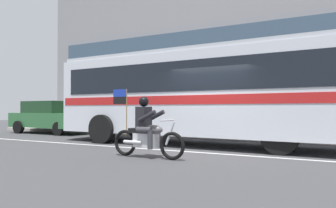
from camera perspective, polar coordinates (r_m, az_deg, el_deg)
The scene contains 6 objects.
ground_plane at distance 10.10m, azimuth 7.16°, elevation -7.94°, with size 60.00×60.00×0.00m, color #3D3D3F.
sidewalk_curb at distance 14.93m, azimuth 14.42°, elevation -5.32°, with size 28.00×3.80×0.15m, color #A39E93.
lane_center_stripe at distance 9.55m, azimuth 5.82°, elevation -8.33°, with size 26.60×0.14×0.01m, color silver.
transit_bus at distance 11.48m, azimuth 5.25°, elevation 2.33°, with size 10.69×3.03×3.22m.
motorcycle_with_rider at distance 8.49m, azimuth -3.69°, elevation -4.77°, with size 2.20×0.64×1.78m.
parked_hatchback_downstreet at distance 17.91m, azimuth -19.58°, elevation -2.06°, with size 4.66×2.00×1.64m.
Camera 1 is at (3.69, -9.32, 1.25)m, focal length 35.37 mm.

